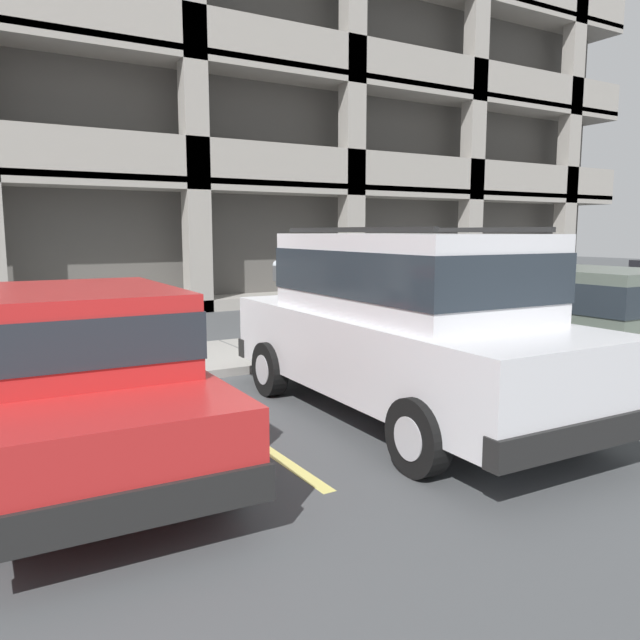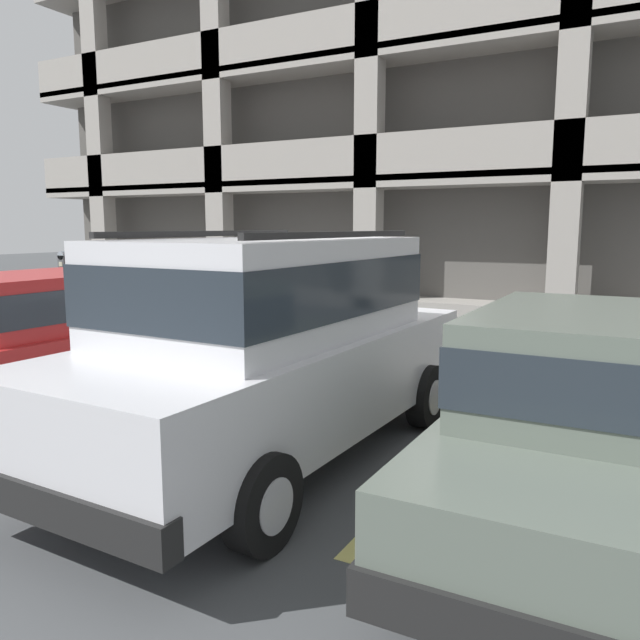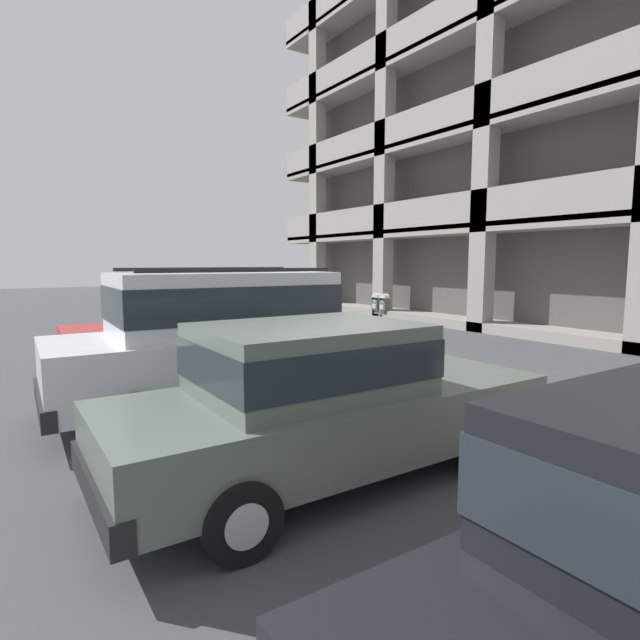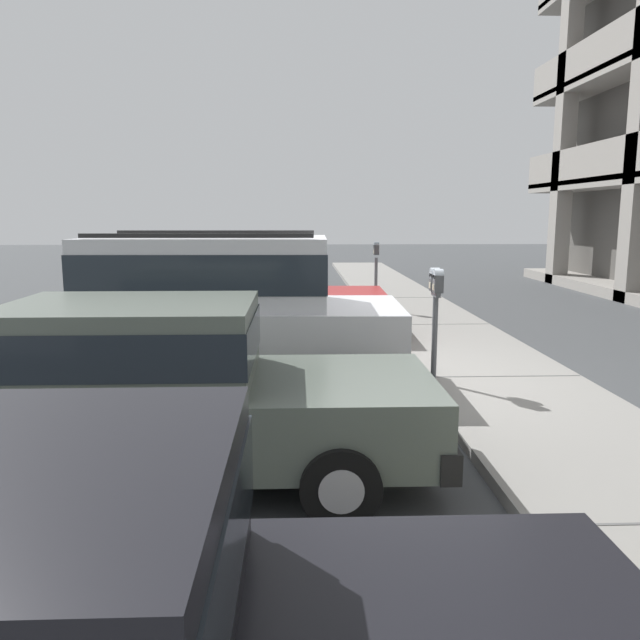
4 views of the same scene
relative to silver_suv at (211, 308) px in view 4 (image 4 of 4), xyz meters
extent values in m
cube|color=#444749|center=(-0.19, 2.47, -1.14)|extent=(80.00, 80.00, 0.10)
cube|color=gray|center=(-0.19, 3.77, -1.03)|extent=(40.00, 2.20, 0.12)
cube|color=#606060|center=(-8.19, 3.77, -0.97)|extent=(0.03, 2.16, 0.00)
cube|color=#606060|center=(-4.19, 3.77, -0.97)|extent=(0.03, 2.16, 0.00)
cube|color=#606060|center=(-0.19, 3.77, -0.97)|extent=(0.03, 2.16, 0.00)
cube|color=#DBD16B|center=(-4.84, 1.07, -1.08)|extent=(0.12, 4.80, 0.01)
cube|color=#DBD16B|center=(-1.74, 1.07, -1.08)|extent=(0.12, 4.80, 0.01)
cube|color=#DBD16B|center=(1.36, 1.07, -1.08)|extent=(0.12, 4.80, 0.01)
cube|color=#DBD16B|center=(4.46, 1.07, -1.08)|extent=(0.12, 4.80, 0.01)
cube|color=silver|center=(0.00, 0.02, -0.36)|extent=(1.98, 4.75, 0.80)
cube|color=silver|center=(0.00, -0.03, 0.46)|extent=(1.70, 2.96, 0.84)
cube|color=#232B33|center=(0.00, -0.03, 0.48)|extent=(1.73, 2.99, 0.46)
cube|color=black|center=(0.07, 2.33, -0.64)|extent=(1.88, 0.22, 0.24)
cube|color=black|center=(-0.07, -2.29, -0.64)|extent=(1.88, 0.22, 0.24)
cube|color=silver|center=(0.64, 2.36, -0.28)|extent=(0.24, 0.04, 0.14)
cube|color=silver|center=(-0.50, 2.40, -0.28)|extent=(0.24, 0.04, 0.14)
cylinder|color=black|center=(0.95, 1.45, -0.76)|extent=(0.22, 0.67, 0.66)
cylinder|color=#B2B2B7|center=(0.95, 1.45, -0.76)|extent=(0.23, 0.37, 0.36)
cylinder|color=black|center=(-0.86, 1.51, -0.76)|extent=(0.22, 0.67, 0.66)
cylinder|color=#B2B2B7|center=(-0.86, 1.51, -0.76)|extent=(0.23, 0.37, 0.36)
cylinder|color=black|center=(0.86, -1.46, -0.76)|extent=(0.22, 0.67, 0.66)
cylinder|color=#B2B2B7|center=(0.86, -1.46, -0.76)|extent=(0.23, 0.37, 0.36)
cylinder|color=black|center=(-0.94, -1.41, -0.76)|extent=(0.22, 0.67, 0.66)
cylinder|color=#B2B2B7|center=(-0.94, -1.41, -0.76)|extent=(0.23, 0.37, 0.36)
cube|color=black|center=(0.69, -0.05, 0.92)|extent=(0.13, 2.62, 0.05)
cube|color=black|center=(-0.69, -0.01, 0.92)|extent=(0.13, 2.62, 0.05)
cube|color=red|center=(-3.27, 0.43, -0.49)|extent=(1.82, 4.44, 0.60)
cube|color=red|center=(-3.28, 0.13, 0.13)|extent=(1.55, 2.02, 0.64)
cube|color=#232B33|center=(-3.28, 0.13, 0.15)|extent=(1.57, 2.04, 0.35)
cube|color=black|center=(-3.21, 2.59, -0.67)|extent=(1.74, 0.21, 0.24)
cube|color=black|center=(-3.33, -1.73, -0.67)|extent=(1.74, 0.21, 0.24)
cube|color=silver|center=(-2.68, 2.62, -0.43)|extent=(0.24, 0.04, 0.14)
cube|color=silver|center=(-3.74, 2.65, -0.43)|extent=(0.24, 0.04, 0.14)
cylinder|color=black|center=(-2.40, 1.77, -0.79)|extent=(0.18, 0.60, 0.60)
cylinder|color=#B2B2B7|center=(-2.40, 1.77, -0.79)|extent=(0.19, 0.33, 0.33)
cylinder|color=black|center=(-4.06, 1.81, -0.79)|extent=(0.18, 0.60, 0.60)
cylinder|color=#B2B2B7|center=(-4.06, 1.81, -0.79)|extent=(0.19, 0.33, 0.33)
cylinder|color=black|center=(-2.47, -0.96, -0.79)|extent=(0.18, 0.60, 0.60)
cylinder|color=#B2B2B7|center=(-2.47, -0.96, -0.79)|extent=(0.19, 0.33, 0.33)
cylinder|color=black|center=(-4.14, -0.91, -0.79)|extent=(0.18, 0.60, 0.60)
cylinder|color=#B2B2B7|center=(-4.14, -0.91, -0.79)|extent=(0.19, 0.33, 0.33)
cube|color=#5B665B|center=(2.69, 0.02, -0.49)|extent=(1.71, 4.40, 0.60)
cube|color=#5B665B|center=(2.69, -0.28, 0.13)|extent=(1.50, 1.98, 0.64)
cube|color=#232B33|center=(2.69, -0.28, 0.15)|extent=(1.53, 2.01, 0.35)
cube|color=black|center=(2.70, 2.18, -0.67)|extent=(1.73, 0.16, 0.24)
cube|color=silver|center=(3.23, 2.23, -0.43)|extent=(0.24, 0.03, 0.14)
cube|color=silver|center=(2.17, 2.23, -0.43)|extent=(0.24, 0.03, 0.14)
cylinder|color=black|center=(3.53, 1.38, -0.79)|extent=(0.16, 0.60, 0.60)
cylinder|color=#B2B2B7|center=(3.53, 1.38, -0.79)|extent=(0.18, 0.33, 0.33)
cylinder|color=black|center=(1.86, 1.38, -0.79)|extent=(0.16, 0.60, 0.60)
cylinder|color=#B2B2B7|center=(1.86, 1.38, -0.79)|extent=(0.18, 0.33, 0.33)
cylinder|color=black|center=(1.86, -1.35, -0.79)|extent=(0.16, 0.60, 0.60)
cylinder|color=#B2B2B7|center=(1.86, -1.35, -0.79)|extent=(0.18, 0.33, 0.33)
cube|color=silver|center=(5.47, 2.39, -0.43)|extent=(0.24, 0.03, 0.14)
cylinder|color=black|center=(5.16, 1.54, -0.79)|extent=(0.16, 0.60, 0.60)
cylinder|color=#B2B2B7|center=(5.16, 1.54, -0.79)|extent=(0.18, 0.33, 0.33)
cylinder|color=#595B60|center=(0.05, 2.82, -0.41)|extent=(0.07, 0.07, 1.11)
cube|color=#595B60|center=(0.05, 2.82, 0.17)|extent=(0.28, 0.06, 0.06)
cube|color=#424447|center=(-0.05, 2.82, 0.31)|extent=(0.15, 0.11, 0.22)
cylinder|color=#9EA8B2|center=(-0.05, 2.82, 0.42)|extent=(0.15, 0.11, 0.15)
cube|color=#B7B293|center=(-0.05, 2.76, 0.27)|extent=(0.08, 0.01, 0.08)
cube|color=#424447|center=(0.15, 2.82, 0.31)|extent=(0.15, 0.11, 0.22)
cylinder|color=#9EA8B2|center=(0.15, 2.82, 0.42)|extent=(0.15, 0.11, 0.15)
cube|color=#B7B293|center=(0.15, 2.76, 0.27)|extent=(0.08, 0.01, 0.08)
cylinder|color=#595B60|center=(-6.15, 2.85, -0.38)|extent=(0.07, 0.07, 1.18)
cube|color=#424447|center=(-6.15, 2.85, 0.38)|extent=(0.15, 0.11, 0.22)
cylinder|color=#8C99A3|center=(-6.15, 2.85, 0.49)|extent=(0.15, 0.11, 0.15)
cube|color=#B7B293|center=(-6.15, 2.79, 0.34)|extent=(0.08, 0.01, 0.08)
camera|label=1|loc=(-4.14, -5.21, 0.90)|focal=35.00mm
camera|label=2|loc=(2.96, -4.59, 0.99)|focal=35.00mm
camera|label=3|loc=(6.59, -2.71, 1.03)|focal=28.00mm
camera|label=4|loc=(7.75, 1.07, 1.15)|focal=35.00mm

